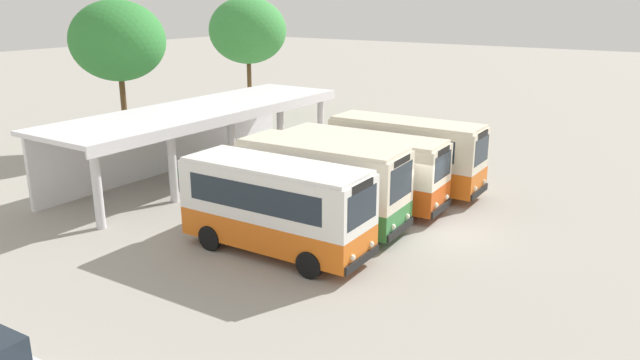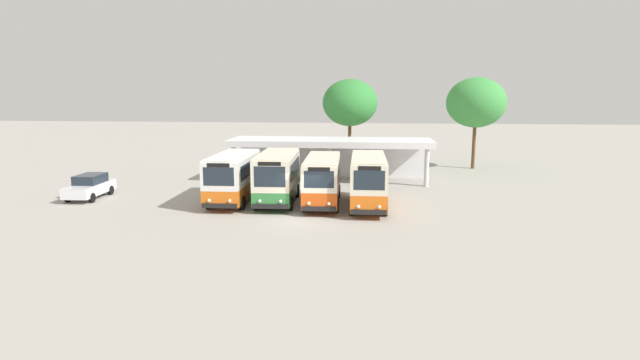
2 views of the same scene
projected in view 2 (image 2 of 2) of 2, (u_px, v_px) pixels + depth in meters
The scene contains 14 objects.
ground_plane at pixel (300, 219), 28.40m from camera, with size 180.00×180.00×0.00m, color #A39E93.
city_bus_nearest_orange at pixel (233, 176), 32.45m from camera, with size 2.48×6.82×3.19m.
city_bus_second_in_row at pixel (277, 176), 32.19m from camera, with size 2.61×6.63×3.29m.
city_bus_middle_cream at pixel (322, 178), 31.84m from camera, with size 2.44×7.12×3.07m.
city_bus_fourth_amber at pixel (368, 179), 31.00m from camera, with size 2.36×7.05×3.25m.
parked_car_flank at pixel (90, 186), 33.88m from camera, with size 1.98×4.24×1.62m.
terminal_canopy at pixel (331, 149), 40.92m from camera, with size 16.40×4.78×3.40m.
waiting_chair_end_by_column at pixel (305, 175), 40.46m from camera, with size 0.44×0.44×0.86m.
waiting_chair_second_from_end at pixel (313, 175), 40.41m from camera, with size 0.44×0.44×0.86m.
waiting_chair_middle_seat at pixel (321, 175), 40.28m from camera, with size 0.44×0.44×0.86m.
waiting_chair_fourth_seat at pixel (330, 175), 40.27m from camera, with size 0.44×0.44×0.86m.
waiting_chair_fifth_seat at pixel (338, 175), 40.19m from camera, with size 0.44×0.44×0.86m.
roadside_tree_behind_canopy at pixel (350, 103), 46.77m from camera, with size 5.17×5.17×8.37m.
roadside_tree_east_of_canopy at pixel (476, 103), 46.17m from camera, with size 5.46×5.46×8.52m.
Camera 2 is at (4.01, -27.30, 7.16)m, focal length 27.89 mm.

